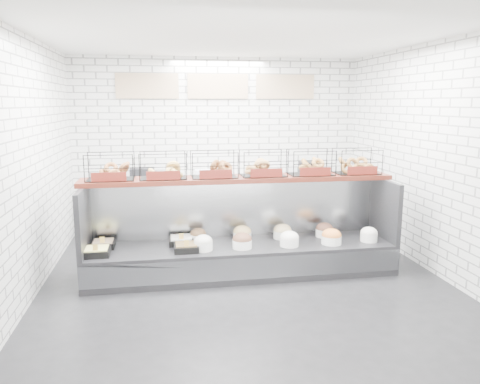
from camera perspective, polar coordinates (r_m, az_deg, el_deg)
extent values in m
plane|color=black|center=(6.02, 0.68, -10.81)|extent=(5.50, 5.50, 0.00)
cube|color=silver|center=(8.35, -2.67, 5.87)|extent=(5.00, 0.02, 3.00)
cube|color=silver|center=(5.75, -24.64, 2.66)|extent=(0.02, 5.50, 3.00)
cube|color=silver|center=(6.56, 22.78, 3.69)|extent=(0.02, 5.50, 3.00)
cube|color=white|center=(5.65, 0.76, 18.77)|extent=(5.00, 5.50, 0.02)
cube|color=#D2B591|center=(8.23, -11.23, 12.57)|extent=(1.05, 0.03, 0.42)
cube|color=#D2B591|center=(8.29, -2.71, 12.75)|extent=(1.05, 0.03, 0.42)
cube|color=#D2B591|center=(8.52, 5.53, 12.66)|extent=(1.05, 0.03, 0.42)
cube|color=black|center=(6.23, 0.19, -8.10)|extent=(4.00, 0.90, 0.40)
cube|color=#93969B|center=(5.82, 0.93, -9.28)|extent=(4.00, 0.03, 0.28)
cube|color=#93969B|center=(6.45, -0.42, -1.88)|extent=(4.00, 0.08, 0.80)
cube|color=black|center=(6.05, -18.54, -3.30)|extent=(0.06, 0.90, 0.80)
cube|color=black|center=(6.67, 17.12, -1.94)|extent=(0.06, 0.90, 0.80)
cube|color=black|center=(5.96, -17.05, -7.02)|extent=(0.31, 0.31, 0.08)
cube|color=#EEE77A|center=(5.95, -17.06, -6.69)|extent=(0.27, 0.27, 0.04)
cube|color=gold|center=(5.83, -17.23, -6.50)|extent=(0.06, 0.01, 0.08)
cube|color=black|center=(6.24, -16.31, -6.18)|extent=(0.28, 0.28, 0.08)
cube|color=tan|center=(6.23, -16.32, -5.87)|extent=(0.24, 0.24, 0.04)
cube|color=gold|center=(6.12, -16.45, -5.64)|extent=(0.06, 0.01, 0.08)
cube|color=black|center=(5.91, -6.58, -6.78)|extent=(0.30, 0.30, 0.08)
cube|color=brown|center=(5.89, -6.58, -6.45)|extent=(0.26, 0.26, 0.04)
cube|color=gold|center=(5.78, -6.54, -6.24)|extent=(0.06, 0.01, 0.08)
cube|color=black|center=(6.21, -7.19, -5.92)|extent=(0.32, 0.32, 0.08)
cube|color=white|center=(6.20, -7.20, -5.61)|extent=(0.27, 0.27, 0.04)
cube|color=gold|center=(6.07, -7.16, -5.40)|extent=(0.06, 0.01, 0.08)
cylinder|color=white|center=(5.91, -4.50, -6.56)|extent=(0.24, 0.24, 0.11)
ellipsoid|color=silver|center=(5.90, -4.50, -6.00)|extent=(0.23, 0.23, 0.16)
cylinder|color=white|center=(6.25, -5.11, -5.62)|extent=(0.22, 0.22, 0.11)
ellipsoid|color=brown|center=(6.23, -5.12, -5.09)|extent=(0.21, 0.21, 0.15)
cylinder|color=white|center=(5.98, 0.27, -6.34)|extent=(0.25, 0.25, 0.11)
ellipsoid|color=brown|center=(5.96, 0.27, -5.79)|extent=(0.25, 0.25, 0.17)
cylinder|color=white|center=(6.32, 0.28, -5.37)|extent=(0.25, 0.25, 0.11)
ellipsoid|color=tan|center=(6.31, 0.29, -4.85)|extent=(0.24, 0.24, 0.17)
cylinder|color=white|center=(6.09, 6.03, -6.06)|extent=(0.24, 0.24, 0.11)
ellipsoid|color=white|center=(6.08, 6.04, -5.52)|extent=(0.24, 0.24, 0.17)
cylinder|color=white|center=(6.42, 5.20, -5.16)|extent=(0.25, 0.25, 0.11)
ellipsoid|color=tan|center=(6.41, 5.21, -4.64)|extent=(0.24, 0.24, 0.17)
cylinder|color=white|center=(6.27, 11.07, -5.73)|extent=(0.26, 0.26, 0.11)
ellipsoid|color=orange|center=(6.25, 11.09, -5.21)|extent=(0.26, 0.26, 0.18)
cylinder|color=white|center=(6.58, 10.24, -4.90)|extent=(0.24, 0.24, 0.11)
ellipsoid|color=brown|center=(6.57, 10.25, -4.39)|extent=(0.23, 0.23, 0.16)
cylinder|color=white|center=(6.50, 15.42, -5.32)|extent=(0.23, 0.23, 0.11)
ellipsoid|color=white|center=(6.48, 15.45, -4.81)|extent=(0.22, 0.22, 0.16)
cube|color=#40140D|center=(6.19, -0.15, 1.63)|extent=(4.10, 0.50, 0.06)
cube|color=black|center=(6.11, -15.55, 3.01)|extent=(0.60, 0.38, 0.34)
cube|color=#5C1810|center=(5.92, -15.70, 1.79)|extent=(0.42, 0.02, 0.11)
cube|color=black|center=(6.08, -9.37, 3.22)|extent=(0.60, 0.38, 0.34)
cube|color=#5C1810|center=(5.89, -9.33, 2.00)|extent=(0.42, 0.02, 0.11)
cube|color=black|center=(6.11, -3.19, 3.39)|extent=(0.60, 0.38, 0.34)
cube|color=#5C1810|center=(5.93, -2.96, 2.19)|extent=(0.42, 0.02, 0.11)
cube|color=black|center=(6.22, 2.84, 3.52)|extent=(0.60, 0.38, 0.34)
cube|color=#5C1810|center=(6.04, 3.25, 2.34)|extent=(0.42, 0.02, 0.11)
cube|color=black|center=(6.39, 8.62, 3.61)|extent=(0.60, 0.38, 0.34)
cube|color=#5C1810|center=(6.22, 9.17, 2.47)|extent=(0.42, 0.02, 0.11)
cube|color=black|center=(6.63, 14.04, 3.66)|extent=(0.60, 0.38, 0.34)
cube|color=#5C1810|center=(6.46, 14.71, 2.56)|extent=(0.42, 0.02, 0.11)
cube|color=#93969B|center=(8.19, -2.34, -1.66)|extent=(4.00, 0.60, 0.90)
cube|color=black|center=(8.05, -11.82, 2.03)|extent=(0.40, 0.30, 0.24)
cube|color=silver|center=(8.11, -4.26, 2.08)|extent=(0.35, 0.28, 0.18)
cylinder|color=orange|center=(8.21, 1.96, 2.34)|extent=(0.09, 0.09, 0.22)
cube|color=black|center=(8.38, 8.37, 2.69)|extent=(0.30, 0.30, 0.30)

